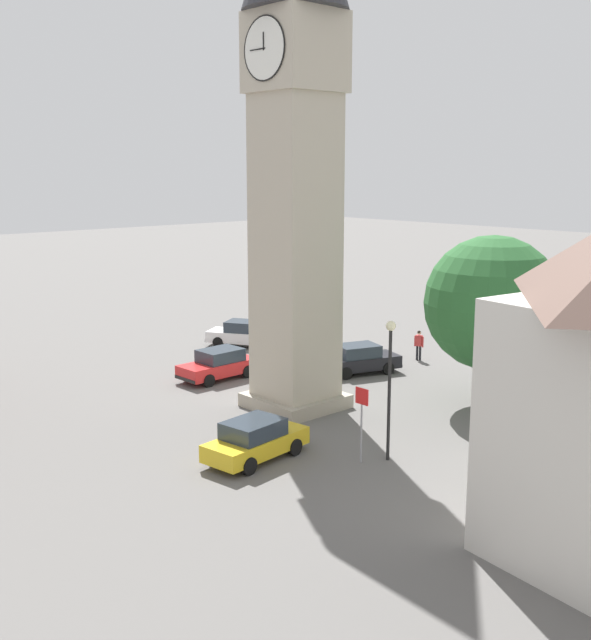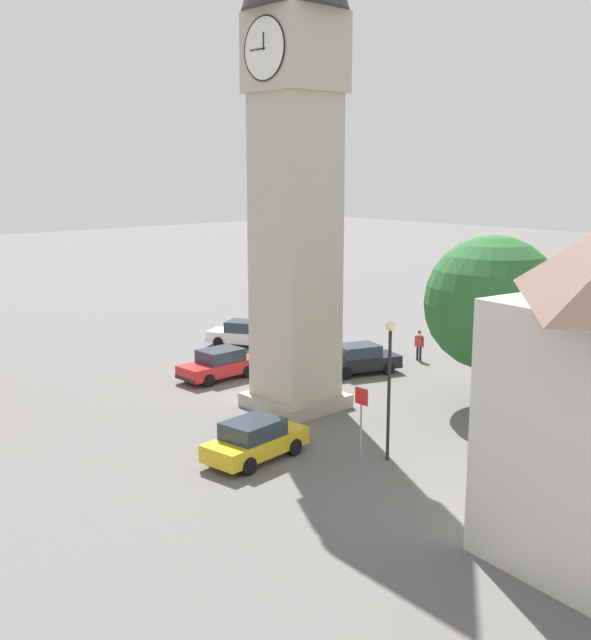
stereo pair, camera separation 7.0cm
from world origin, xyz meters
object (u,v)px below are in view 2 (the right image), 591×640
Objects in this scene: clock_tower at (295,78)px; car_red_corner at (544,441)px; car_silver_kerb at (243,334)px; car_white_side at (255,440)px; tree at (492,303)px; lamp_post at (389,368)px; road_sign at (361,412)px; car_blue_kerb at (360,359)px; car_black_far at (219,364)px; pedestrian at (419,343)px.

car_red_corner is at bearing -167.58° from clock_tower.
car_red_corner is (-10.87, -2.39, -13.40)m from clock_tower.
car_silver_kerb is 1.02× the size of car_white_side.
car_silver_kerb is 18.52m from car_white_side.
car_red_corner is at bearing 141.56° from tree.
car_silver_kerb is at bearing -22.45° from lamp_post.
lamp_post is (3.84, 4.17, 2.70)m from car_red_corner.
road_sign reaches higher than car_red_corner.
clock_tower is at bearing 108.05° from car_blue_kerb.
car_black_far is at bearing -13.03° from road_sign.
car_red_corner is at bearing -172.68° from car_black_far.
pedestrian is at bearing -33.65° from car_red_corner.
car_blue_kerb is at bearing -71.95° from clock_tower.
car_white_side and car_black_far have the same top height.
car_white_side is at bearing 108.92° from pedestrian.
road_sign is (-0.93, 9.26, -2.78)m from tree.
clock_tower reaches higher than car_black_far.
car_silver_kerb is 1.00× the size of car_red_corner.
road_sign is at bearing 95.73° from tree.
car_blue_kerb is 13.05m from car_white_side.
pedestrian is at bearing -29.88° from tree.
car_silver_kerb is 7.44m from car_black_far.
lamp_post is at bearing 99.60° from tree.
tree is 8.54m from lamp_post.
car_black_far is (9.83, -5.58, 0.00)m from car_white_side.
tree is at bearing -177.07° from car_silver_kerb.
car_black_far is 1.49× the size of road_sign.
clock_tower is at bearing 152.76° from car_silver_kerb.
pedestrian is 0.60× the size of road_sign.
tree is at bearing -80.40° from lamp_post.
clock_tower is at bearing -54.86° from car_white_side.
pedestrian is at bearing -151.31° from car_silver_kerb.
car_black_far is at bearing -29.58° from car_white_side.
car_black_far is 0.54× the size of tree.
car_white_side is 1.03× the size of car_black_far.
clock_tower reaches higher than car_silver_kerb.
pedestrian is (-9.31, -5.10, 0.25)m from car_silver_kerb.
car_black_far is (16.92, 2.17, 0.00)m from car_red_corner.
car_blue_kerb and car_red_corner have the same top height.
car_red_corner is (-12.93, 3.92, 0.00)m from car_blue_kerb.
road_sign is (-6.55, 2.70, -12.26)m from clock_tower.
car_red_corner is 1.57× the size of road_sign.
car_red_corner is at bearing 146.35° from pedestrian.
car_blue_kerb is at bearing -16.88° from car_red_corner.
car_red_corner and car_white_side have the same top height.
car_blue_kerb is at bearing 86.25° from pedestrian.
road_sign is (-2.77, -2.66, 1.14)m from car_white_side.
car_black_far is at bearing -2.08° from clock_tower.
pedestrian is 0.33× the size of lamp_post.
car_red_corner is 6.28m from lamp_post.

